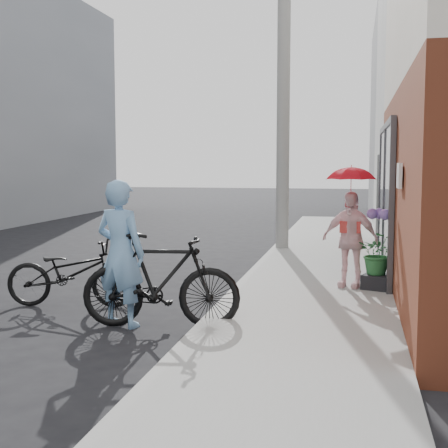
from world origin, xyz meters
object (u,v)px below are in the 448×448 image
(officer, at_px, (121,254))
(planter, at_px, (378,282))
(bike_right, at_px, (161,281))
(kimono_woman, at_px, (350,239))
(utility_pole, at_px, (283,91))
(bike_left, at_px, (71,273))

(officer, xyz_separation_m, planter, (3.09, 2.33, -0.66))
(bike_right, relative_size, kimono_woman, 1.33)
(utility_pole, distance_m, bike_left, 6.83)
(kimono_woman, distance_m, planter, 0.74)
(utility_pole, xyz_separation_m, kimono_woman, (1.49, -4.12, -2.66))
(utility_pole, bearing_deg, bike_left, -111.46)
(bike_left, height_order, bike_right, bike_right)
(utility_pole, distance_m, planter, 5.64)
(bike_left, bearing_deg, officer, -136.79)
(officer, bearing_deg, bike_right, -161.68)
(planter, bearing_deg, bike_left, -159.92)
(bike_left, bearing_deg, utility_pole, -30.07)
(bike_right, xyz_separation_m, planter, (2.60, 2.31, -0.35))
(utility_pole, xyz_separation_m, officer, (-1.19, -6.52, -2.61))
(officer, xyz_separation_m, kimono_woman, (2.68, 2.39, -0.05))
(bike_left, xyz_separation_m, bike_right, (1.54, -0.79, 0.10))
(utility_pole, distance_m, kimono_woman, 5.13)
(bike_right, xyz_separation_m, kimono_woman, (2.19, 2.36, 0.26))
(utility_pole, height_order, bike_right, utility_pole)
(utility_pole, xyz_separation_m, planter, (1.90, -4.18, -3.27))
(bike_right, bearing_deg, bike_left, 54.51)
(utility_pole, height_order, kimono_woman, utility_pole)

